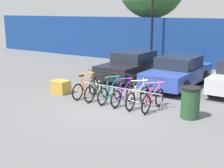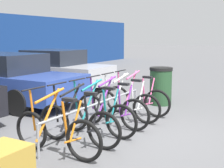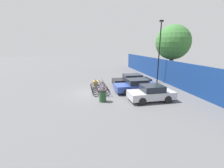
{
  "view_description": "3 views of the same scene",
  "coord_description": "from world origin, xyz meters",
  "px_view_note": "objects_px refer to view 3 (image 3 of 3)",
  "views": [
    {
      "loc": [
        6.01,
        -8.99,
        3.43
      ],
      "look_at": [
        -0.51,
        0.75,
        0.64
      ],
      "focal_mm": 50.0,
      "sensor_mm": 36.0,
      "label": 1
    },
    {
      "loc": [
        -5.29,
        -2.55,
        1.87
      ],
      "look_at": [
        0.98,
        0.98,
        0.77
      ],
      "focal_mm": 50.0,
      "sensor_mm": 36.0,
      "label": 2
    },
    {
      "loc": [
        14.92,
        -1.28,
        4.71
      ],
      "look_at": [
        1.0,
        1.63,
        1.07
      ],
      "focal_mm": 24.0,
      "sensor_mm": 36.0,
      "label": 3
    }
  ],
  "objects_px": {
    "bicycle_orange": "(98,85)",
    "car_blue": "(136,86)",
    "bike_rack": "(101,87)",
    "bicycle_pink": "(101,93)",
    "bicycle_black": "(98,86)",
    "tree_behind_hoarding": "(173,43)",
    "lamp_post": "(159,50)",
    "cargo_crate": "(96,83)",
    "trash_bin": "(103,96)",
    "bicycle_teal": "(99,88)",
    "car_silver": "(151,93)",
    "bicycle_purple": "(100,89)",
    "car_black": "(132,80)",
    "bicycle_white": "(101,91)"
  },
  "relations": [
    {
      "from": "bicycle_orange",
      "to": "car_blue",
      "type": "bearing_deg",
      "value": 55.49
    },
    {
      "from": "bike_rack",
      "to": "bicycle_pink",
      "type": "xyz_separation_m",
      "value": [
        1.5,
        -0.15,
        -0.11
      ]
    },
    {
      "from": "bicycle_black",
      "to": "tree_behind_hoarding",
      "type": "relative_size",
      "value": 0.23
    },
    {
      "from": "lamp_post",
      "to": "cargo_crate",
      "type": "height_order",
      "value": "lamp_post"
    },
    {
      "from": "car_blue",
      "to": "trash_bin",
      "type": "distance_m",
      "value": 4.31
    },
    {
      "from": "bicycle_black",
      "to": "bicycle_teal",
      "type": "bearing_deg",
      "value": 2.38
    },
    {
      "from": "bicycle_orange",
      "to": "car_silver",
      "type": "relative_size",
      "value": 0.43
    },
    {
      "from": "bicycle_teal",
      "to": "tree_behind_hoarding",
      "type": "xyz_separation_m",
      "value": [
        -3.81,
        10.77,
        4.75
      ]
    },
    {
      "from": "bicycle_purple",
      "to": "bicycle_black",
      "type": "bearing_deg",
      "value": 177.48
    },
    {
      "from": "bicycle_orange",
      "to": "trash_bin",
      "type": "distance_m",
      "value": 4.37
    },
    {
      "from": "bicycle_teal",
      "to": "tree_behind_hoarding",
      "type": "height_order",
      "value": "tree_behind_hoarding"
    },
    {
      "from": "car_black",
      "to": "car_blue",
      "type": "relative_size",
      "value": 1.02
    },
    {
      "from": "bicycle_orange",
      "to": "car_black",
      "type": "distance_m",
      "value": 4.14
    },
    {
      "from": "bicycle_black",
      "to": "lamp_post",
      "type": "distance_m",
      "value": 9.01
    },
    {
      "from": "bike_rack",
      "to": "bicycle_purple",
      "type": "distance_m",
      "value": 0.34
    },
    {
      "from": "car_black",
      "to": "car_blue",
      "type": "bearing_deg",
      "value": -8.54
    },
    {
      "from": "bicycle_purple",
      "to": "trash_bin",
      "type": "bearing_deg",
      "value": -4.49
    },
    {
      "from": "bicycle_black",
      "to": "trash_bin",
      "type": "height_order",
      "value": "bicycle_black"
    },
    {
      "from": "bicycle_teal",
      "to": "cargo_crate",
      "type": "distance_m",
      "value": 2.46
    },
    {
      "from": "bicycle_purple",
      "to": "tree_behind_hoarding",
      "type": "height_order",
      "value": "tree_behind_hoarding"
    },
    {
      "from": "bike_rack",
      "to": "car_silver",
      "type": "distance_m",
      "value": 5.3
    },
    {
      "from": "bicycle_white",
      "to": "cargo_crate",
      "type": "height_order",
      "value": "bicycle_white"
    },
    {
      "from": "bicycle_black",
      "to": "bicycle_teal",
      "type": "distance_m",
      "value": 0.61
    },
    {
      "from": "bicycle_orange",
      "to": "bicycle_white",
      "type": "distance_m",
      "value": 2.38
    },
    {
      "from": "car_black",
      "to": "tree_behind_hoarding",
      "type": "bearing_deg",
      "value": 110.02
    },
    {
      "from": "bicycle_black",
      "to": "tree_behind_hoarding",
      "type": "distance_m",
      "value": 12.2
    },
    {
      "from": "bicycle_pink",
      "to": "bicycle_purple",
      "type": "bearing_deg",
      "value": -178.55
    },
    {
      "from": "car_blue",
      "to": "car_silver",
      "type": "distance_m",
      "value": 2.64
    },
    {
      "from": "bicycle_pink",
      "to": "lamp_post",
      "type": "distance_m",
      "value": 9.76
    },
    {
      "from": "bicycle_pink",
      "to": "car_silver",
      "type": "relative_size",
      "value": 0.43
    },
    {
      "from": "bicycle_white",
      "to": "car_silver",
      "type": "bearing_deg",
      "value": 60.72
    },
    {
      "from": "bicycle_black",
      "to": "bicycle_teal",
      "type": "relative_size",
      "value": 1.0
    },
    {
      "from": "bicycle_teal",
      "to": "bicycle_purple",
      "type": "xyz_separation_m",
      "value": [
        0.58,
        0.0,
        0.0
      ]
    },
    {
      "from": "bicycle_black",
      "to": "lamp_post",
      "type": "height_order",
      "value": "lamp_post"
    },
    {
      "from": "bicycle_purple",
      "to": "car_black",
      "type": "distance_m",
      "value": 4.58
    },
    {
      "from": "car_black",
      "to": "car_silver",
      "type": "xyz_separation_m",
      "value": [
        5.19,
        -0.0,
        -0.0
      ]
    },
    {
      "from": "bicycle_black",
      "to": "trash_bin",
      "type": "bearing_deg",
      "value": 1.03
    },
    {
      "from": "bicycle_teal",
      "to": "car_black",
      "type": "bearing_deg",
      "value": 108.89
    },
    {
      "from": "bicycle_teal",
      "to": "lamp_post",
      "type": "distance_m",
      "value": 9.15
    },
    {
      "from": "bike_rack",
      "to": "car_blue",
      "type": "bearing_deg",
      "value": 76.06
    },
    {
      "from": "car_silver",
      "to": "trash_bin",
      "type": "relative_size",
      "value": 3.84
    },
    {
      "from": "bicycle_black",
      "to": "cargo_crate",
      "type": "distance_m",
      "value": 1.85
    },
    {
      "from": "bicycle_purple",
      "to": "lamp_post",
      "type": "xyz_separation_m",
      "value": [
        -2.89,
        7.97,
        3.84
      ]
    },
    {
      "from": "bike_rack",
      "to": "car_silver",
      "type": "height_order",
      "value": "car_silver"
    },
    {
      "from": "cargo_crate",
      "to": "trash_bin",
      "type": "bearing_deg",
      "value": 0.51
    },
    {
      "from": "bicycle_teal",
      "to": "tree_behind_hoarding",
      "type": "bearing_deg",
      "value": 109.77
    },
    {
      "from": "car_silver",
      "to": "bicycle_orange",
      "type": "bearing_deg",
      "value": -140.51
    },
    {
      "from": "bike_rack",
      "to": "tree_behind_hoarding",
      "type": "distance_m",
      "value": 12.3
    },
    {
      "from": "bike_rack",
      "to": "bicycle_black",
      "type": "distance_m",
      "value": 0.93
    },
    {
      "from": "car_black",
      "to": "cargo_crate",
      "type": "relative_size",
      "value": 6.46
    }
  ]
}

